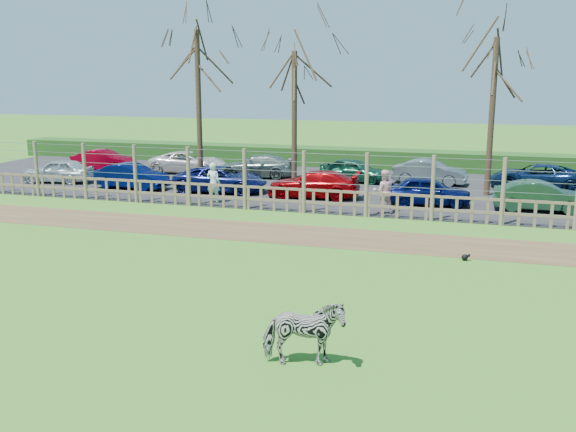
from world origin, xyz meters
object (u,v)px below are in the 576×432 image
(zebra, at_px, (303,333))
(car_9, at_px, (257,166))
(crow, at_px, (465,257))
(car_11, at_px, (430,172))
(tree_mid, at_px, (294,86))
(car_10, at_px, (354,170))
(car_7, at_px, (104,160))
(tree_left, at_px, (198,70))
(tree_right, at_px, (494,79))
(car_0, at_px, (58,171))
(car_1, at_px, (132,176))
(car_4, at_px, (428,191))
(car_3, at_px, (314,184))
(car_12, at_px, (536,176))
(visitor_a, at_px, (213,183))
(visitor_b, at_px, (384,192))
(car_8, at_px, (189,162))
(car_5, at_px, (541,196))
(car_2, at_px, (221,179))

(zebra, height_order, car_9, zebra)
(crow, height_order, car_11, car_11)
(zebra, bearing_deg, tree_mid, -0.03)
(car_9, height_order, car_10, same)
(car_7, relative_size, car_10, 1.03)
(car_9, bearing_deg, car_7, -94.77)
(tree_left, xyz_separation_m, tree_right, (13.50, 1.50, -0.37))
(car_0, height_order, car_1, same)
(car_4, relative_size, car_10, 1.00)
(zebra, relative_size, car_3, 0.37)
(tree_right, height_order, car_12, tree_right)
(tree_mid, bearing_deg, tree_left, -167.47)
(car_11, bearing_deg, tree_right, -126.21)
(tree_left, relative_size, car_4, 2.24)
(visitor_a, bearing_deg, visitor_b, -173.94)
(car_4, distance_m, car_12, 7.17)
(crow, height_order, car_9, car_9)
(car_8, bearing_deg, crow, -134.23)
(car_5, distance_m, car_12, 5.45)
(visitor_b, bearing_deg, zebra, 74.29)
(car_4, bearing_deg, tree_mid, 63.59)
(car_9, bearing_deg, car_12, 85.48)
(car_1, bearing_deg, visitor_b, -94.92)
(tree_left, height_order, crow, tree_left)
(car_1, height_order, car_9, same)
(car_8, bearing_deg, zebra, -152.86)
(car_4, distance_m, car_7, 19.13)
(car_1, bearing_deg, car_2, -80.06)
(visitor_b, distance_m, car_5, 6.40)
(tree_mid, bearing_deg, car_8, 158.27)
(car_0, bearing_deg, crow, 59.64)
(visitor_a, bearing_deg, tree_right, -148.51)
(car_5, bearing_deg, car_4, 89.52)
(crow, distance_m, car_9, 17.11)
(zebra, bearing_deg, car_9, 4.88)
(car_9, xyz_separation_m, car_12, (14.00, 0.49, 0.00))
(car_5, distance_m, car_8, 18.75)
(crow, bearing_deg, car_3, 129.48)
(car_7, relative_size, car_12, 0.84)
(tree_right, relative_size, visitor_a, 4.26)
(car_5, distance_m, car_9, 14.67)
(car_1, relative_size, car_3, 0.88)
(tree_mid, relative_size, visitor_b, 3.96)
(car_2, distance_m, car_8, 6.40)
(visitor_b, relative_size, car_10, 0.49)
(tree_left, bearing_deg, visitor_a, -58.50)
(car_10, relative_size, car_12, 0.82)
(visitor_a, relative_size, car_5, 0.47)
(visitor_b, height_order, car_8, visitor_b)
(car_1, xyz_separation_m, car_8, (0.45, 5.40, 0.00))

